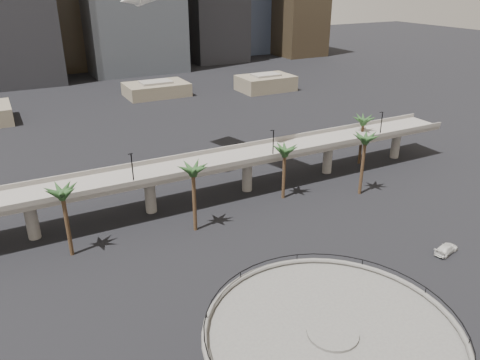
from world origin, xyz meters
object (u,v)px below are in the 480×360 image
overpass (200,168)px  car_c (446,249)px  car_a (367,300)px  car_b (358,281)px

overpass → car_c: overpass is taller
overpass → car_a: size_ratio=33.10×
overpass → car_a: (7.59, -42.55, -6.67)m
car_a → car_b: size_ratio=0.91×
overpass → car_c: bearing=-53.0°
car_a → car_b: bearing=-11.1°
car_a → car_b: car_b is taller
overpass → car_c: (29.01, -38.48, -6.56)m
overpass → car_b: 40.23m
car_a → car_c: 21.80m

